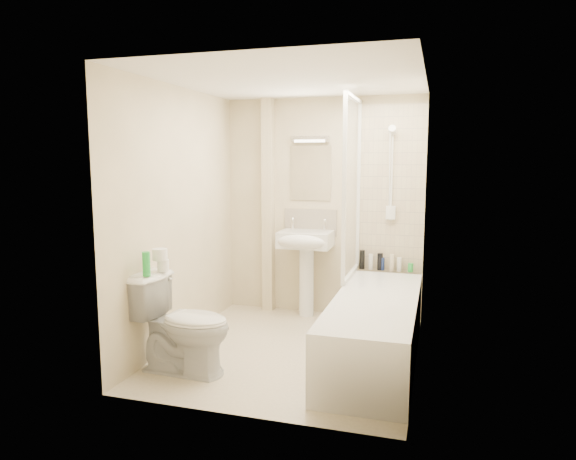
% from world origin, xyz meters
% --- Properties ---
extents(floor, '(2.50, 2.50, 0.00)m').
position_xyz_m(floor, '(0.00, 0.00, 0.00)').
color(floor, beige).
rests_on(floor, ground).
extents(wall_back, '(2.20, 0.02, 2.40)m').
position_xyz_m(wall_back, '(0.00, 1.25, 1.20)').
color(wall_back, beige).
rests_on(wall_back, ground).
extents(wall_left, '(0.02, 2.50, 2.40)m').
position_xyz_m(wall_left, '(-1.10, 0.00, 1.20)').
color(wall_left, beige).
rests_on(wall_left, ground).
extents(wall_right, '(0.02, 2.50, 2.40)m').
position_xyz_m(wall_right, '(1.10, 0.00, 1.20)').
color(wall_right, beige).
rests_on(wall_right, ground).
extents(ceiling, '(2.20, 2.50, 0.02)m').
position_xyz_m(ceiling, '(0.00, 0.00, 2.40)').
color(ceiling, white).
rests_on(ceiling, wall_back).
extents(tile_back, '(0.70, 0.01, 1.75)m').
position_xyz_m(tile_back, '(0.75, 1.24, 1.42)').
color(tile_back, beige).
rests_on(tile_back, wall_back).
extents(tile_right, '(0.01, 2.10, 1.75)m').
position_xyz_m(tile_right, '(1.09, 0.01, 1.42)').
color(tile_right, beige).
rests_on(tile_right, wall_right).
extents(pipe_boxing, '(0.12, 0.12, 2.40)m').
position_xyz_m(pipe_boxing, '(-0.62, 1.19, 1.20)').
color(pipe_boxing, beige).
rests_on(pipe_boxing, ground).
extents(splashback, '(0.60, 0.02, 0.30)m').
position_xyz_m(splashback, '(-0.14, 1.24, 1.03)').
color(splashback, beige).
rests_on(splashback, wall_back).
extents(mirror, '(0.46, 0.01, 0.60)m').
position_xyz_m(mirror, '(-0.14, 1.24, 1.58)').
color(mirror, white).
rests_on(mirror, wall_back).
extents(strip_light, '(0.42, 0.07, 0.07)m').
position_xyz_m(strip_light, '(-0.14, 1.22, 1.95)').
color(strip_light, silver).
rests_on(strip_light, wall_back).
extents(bathtub, '(0.70, 2.10, 0.55)m').
position_xyz_m(bathtub, '(0.75, 0.01, 0.29)').
color(bathtub, white).
rests_on(bathtub, ground).
extents(shower_screen, '(0.04, 0.92, 1.80)m').
position_xyz_m(shower_screen, '(0.40, 0.80, 1.45)').
color(shower_screen, white).
rests_on(shower_screen, bathtub).
extents(shower_fixture, '(0.10, 0.16, 0.99)m').
position_xyz_m(shower_fixture, '(0.75, 1.19, 1.55)').
color(shower_fixture, white).
rests_on(shower_fixture, wall_back).
extents(pedestal_sink, '(0.56, 0.51, 1.09)m').
position_xyz_m(pedestal_sink, '(-0.14, 1.01, 0.76)').
color(pedestal_sink, white).
rests_on(pedestal_sink, ground).
extents(bottle_black_a, '(0.06, 0.06, 0.21)m').
position_xyz_m(bottle_black_a, '(0.46, 1.16, 0.65)').
color(bottle_black_a, black).
rests_on(bottle_black_a, bathtub).
extents(bottle_white_a, '(0.05, 0.05, 0.17)m').
position_xyz_m(bottle_white_a, '(0.56, 1.16, 0.63)').
color(bottle_white_a, silver).
rests_on(bottle_white_a, bathtub).
extents(bottle_black_b, '(0.06, 0.06, 0.18)m').
position_xyz_m(bottle_black_b, '(0.66, 1.16, 0.64)').
color(bottle_black_b, black).
rests_on(bottle_black_b, bathtub).
extents(bottle_blue, '(0.05, 0.05, 0.14)m').
position_xyz_m(bottle_blue, '(0.68, 1.16, 0.62)').
color(bottle_blue, navy).
rests_on(bottle_blue, bathtub).
extents(bottle_cream, '(0.05, 0.05, 0.18)m').
position_xyz_m(bottle_cream, '(0.78, 1.16, 0.64)').
color(bottle_cream, beige).
rests_on(bottle_cream, bathtub).
extents(bottle_white_b, '(0.05, 0.05, 0.14)m').
position_xyz_m(bottle_white_b, '(0.86, 1.16, 0.62)').
color(bottle_white_b, silver).
rests_on(bottle_white_b, bathtub).
extents(bottle_green, '(0.06, 0.06, 0.09)m').
position_xyz_m(bottle_green, '(0.98, 1.16, 0.60)').
color(bottle_green, green).
rests_on(bottle_green, bathtub).
extents(toilet, '(0.54, 0.84, 0.81)m').
position_xyz_m(toilet, '(-0.72, -0.69, 0.41)').
color(toilet, white).
rests_on(toilet, ground).
extents(toilet_roll_lower, '(0.10, 0.10, 0.10)m').
position_xyz_m(toilet_roll_lower, '(-0.94, -0.60, 0.86)').
color(toilet_roll_lower, white).
rests_on(toilet_roll_lower, toilet).
extents(toilet_roll_upper, '(0.12, 0.12, 0.09)m').
position_xyz_m(toilet_roll_upper, '(-0.95, -0.63, 0.96)').
color(toilet_roll_upper, white).
rests_on(toilet_roll_upper, toilet_roll_lower).
extents(green_bottle, '(0.06, 0.06, 0.19)m').
position_xyz_m(green_bottle, '(-0.97, -0.80, 0.91)').
color(green_bottle, green).
rests_on(green_bottle, toilet).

